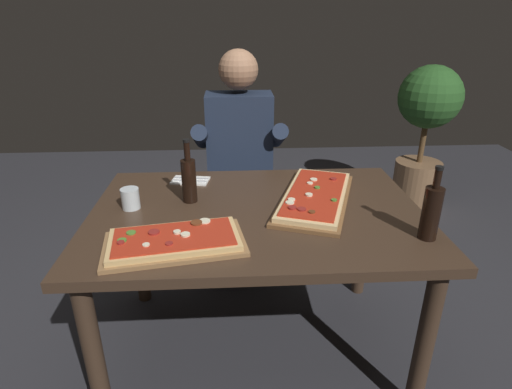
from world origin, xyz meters
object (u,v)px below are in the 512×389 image
Objects in this scene: wine_bottle_dark at (431,212)px; oil_bottle_amber at (189,179)px; dining_table at (257,230)px; seated_diner at (240,155)px; potted_plant_corner at (425,127)px; pizza_rectangular_left at (315,197)px; pizza_rectangular_front at (175,241)px; tumbler_near_camera at (131,200)px; diner_chair at (240,187)px.

wine_bottle_dark is 0.98m from oil_bottle_amber.
seated_diner is (-0.06, 0.74, 0.10)m from dining_table.
pizza_rectangular_left is at bearing -128.37° from potted_plant_corner.
potted_plant_corner is at bearing 40.01° from oil_bottle_amber.
tumbler_near_camera is (-0.22, 0.33, 0.02)m from pizza_rectangular_front.
potted_plant_corner is (1.48, 0.69, 0.19)m from diner_chair.
oil_bottle_amber is at bearing -139.99° from potted_plant_corner.
dining_table is 0.87m from diner_chair.
potted_plant_corner is (1.48, 0.81, -0.06)m from seated_diner.
seated_diner is 1.15× the size of potted_plant_corner.
seated_diner is at bearing -90.00° from diner_chair.
potted_plant_corner is at bearing 66.02° from wine_bottle_dark.
oil_bottle_amber is 0.86m from diner_chair.
pizza_rectangular_front is 0.40m from oil_bottle_amber.
diner_chair is 0.28m from seated_diner.
wine_bottle_dark is 1.22m from seated_diner.
dining_table is 2.62× the size of pizza_rectangular_front.
diner_chair is at bearing -154.96° from potted_plant_corner.
dining_table is at bearing -20.60° from oil_bottle_amber.
pizza_rectangular_left is (0.57, 0.36, 0.00)m from pizza_rectangular_front.
tumbler_near_camera is at bearing 124.38° from pizza_rectangular_front.
pizza_rectangular_front is at bearing -102.70° from diner_chair.
dining_table is at bearing -86.31° from diner_chair.
seated_diner is at bearing -151.27° from potted_plant_corner.
pizza_rectangular_front is 0.93m from wine_bottle_dark.
pizza_rectangular_front is 0.68m from pizza_rectangular_left.
oil_bottle_amber is at bearing 177.10° from pizza_rectangular_left.
oil_bottle_amber reaches higher than dining_table.
diner_chair reaches higher than pizza_rectangular_left.
diner_chair is at bearing 77.30° from pizza_rectangular_front.
wine_bottle_dark is at bearing -113.98° from potted_plant_corner.
dining_table is 2.06× the size of pizza_rectangular_left.
pizza_rectangular_front is at bearing -138.25° from dining_table.
diner_chair is at bearing 112.41° from pizza_rectangular_left.
dining_table is 4.96× the size of wine_bottle_dark.
potted_plant_corner reaches higher than tumbler_near_camera.
diner_chair is at bearing 59.27° from tumbler_near_camera.
dining_table is 1.05× the size of seated_diner.
diner_chair is (0.26, 1.13, -0.27)m from pizza_rectangular_front.
seated_diner is (0.00, -0.12, 0.26)m from diner_chair.
dining_table is at bearing -132.66° from potted_plant_corner.
oil_bottle_amber is 2.24m from potted_plant_corner.
seated_diner reaches higher than pizza_rectangular_left.
oil_bottle_amber reaches higher than pizza_rectangular_front.
pizza_rectangular_front is at bearing -148.13° from pizza_rectangular_left.
diner_chair reaches higher than tumbler_near_camera.
tumbler_near_camera is at bearing 174.66° from dining_table.
pizza_rectangular_front is at bearing -93.23° from oil_bottle_amber.
seated_diner is (-0.32, 0.66, -0.02)m from pizza_rectangular_left.
seated_diner reaches higher than dining_table.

